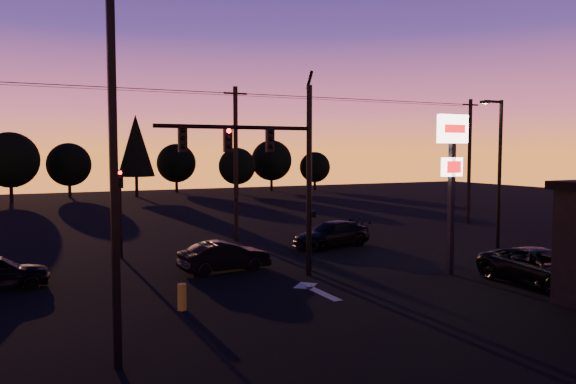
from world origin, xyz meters
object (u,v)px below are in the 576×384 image
(parking_lot_light, at_px, (113,151))
(car_right, at_px, (332,234))
(secondary_signal, at_px, (120,200))
(bollard, at_px, (182,297))
(traffic_signal_mast, at_px, (275,159))
(car_mid, at_px, (225,256))
(suv_parked, at_px, (543,268))
(streetlight, at_px, (498,167))
(pylon_sign, at_px, (452,159))

(parking_lot_light, xyz_separation_m, car_right, (13.52, 12.76, -4.58))
(secondary_signal, relative_size, bollard, 4.92)
(traffic_signal_mast, distance_m, car_mid, 5.06)
(traffic_signal_mast, relative_size, suv_parked, 1.66)
(parking_lot_light, xyz_separation_m, streetlight, (21.41, 8.50, -0.85))
(car_right, bearing_deg, streetlight, 49.61)
(parking_lot_light, distance_m, car_right, 19.14)
(car_mid, distance_m, suv_parked, 13.01)
(secondary_signal, xyz_separation_m, parking_lot_light, (-2.50, -14.49, 2.41))
(parking_lot_light, bearing_deg, car_mid, 57.00)
(streetlight, bearing_deg, secondary_signal, 162.44)
(traffic_signal_mast, distance_m, secondary_signal, 9.19)
(car_mid, bearing_deg, traffic_signal_mast, -155.22)
(streetlight, bearing_deg, suv_parked, -125.38)
(traffic_signal_mast, relative_size, parking_lot_light, 0.94)
(traffic_signal_mast, xyz_separation_m, secondary_signal, (-4.90, 7.49, -2.07))
(secondary_signal, relative_size, pylon_sign, 0.64)
(bollard, height_order, suv_parked, suv_parked)
(traffic_signal_mast, xyz_separation_m, pylon_sign, (7.10, -2.49, -0.02))
(traffic_signal_mast, relative_size, secondary_signal, 1.97)
(pylon_sign, bearing_deg, secondary_signal, 140.23)
(car_right, bearing_deg, secondary_signal, -110.93)
(pylon_sign, xyz_separation_m, streetlight, (6.91, 4.00, -0.49))
(secondary_signal, bearing_deg, car_right, -8.90)
(parking_lot_light, height_order, bollard, parking_lot_light)
(streetlight, height_order, bollard, streetlight)
(secondary_signal, bearing_deg, streetlight, -17.56)
(pylon_sign, bearing_deg, traffic_signal_mast, 160.64)
(car_mid, height_order, suv_parked, suv_parked)
(pylon_sign, bearing_deg, car_right, 96.79)
(pylon_sign, height_order, car_right, pylon_sign)
(parking_lot_light, distance_m, bollard, 6.96)
(suv_parked, bearing_deg, traffic_signal_mast, 148.82)
(car_right, bearing_deg, traffic_signal_mast, -58.71)
(suv_parked, bearing_deg, car_mid, 143.31)
(secondary_signal, xyz_separation_m, streetlight, (18.91, -5.99, 1.56))
(car_right, bearing_deg, pylon_sign, -5.24)
(traffic_signal_mast, bearing_deg, secondary_signal, 123.19)
(streetlight, bearing_deg, car_mid, 176.88)
(parking_lot_light, relative_size, bollard, 10.35)
(traffic_signal_mast, height_order, pylon_sign, traffic_signal_mast)
(secondary_signal, distance_m, bollard, 10.56)
(traffic_signal_mast, bearing_deg, parking_lot_light, -136.63)
(traffic_signal_mast, xyz_separation_m, parking_lot_light, (-7.40, -6.99, 0.33))
(secondary_signal, height_order, car_right, secondary_signal)
(parking_lot_light, bearing_deg, streetlight, 21.65)
(pylon_sign, xyz_separation_m, car_right, (-0.98, 8.26, -4.23))
(pylon_sign, bearing_deg, car_mid, 150.17)
(secondary_signal, height_order, streetlight, streetlight)
(traffic_signal_mast, bearing_deg, car_right, 43.33)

